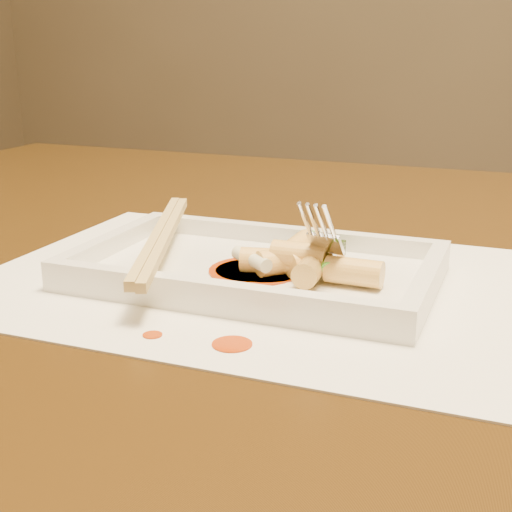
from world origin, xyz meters
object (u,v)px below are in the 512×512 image
(placemat, at_px, (256,280))
(fork, at_px, (359,172))
(plate_base, at_px, (256,274))
(chopstick_a, at_px, (157,235))
(table, at_px, (386,375))

(placemat, height_order, fork, fork)
(plate_base, xyz_separation_m, fork, (0.07, 0.02, 0.08))
(placemat, distance_m, chopstick_a, 0.09)
(placemat, bearing_deg, fork, 14.42)
(table, distance_m, plate_base, 0.16)
(fork, bearing_deg, chopstick_a, -173.25)
(plate_base, distance_m, fork, 0.11)
(fork, bearing_deg, plate_base, -165.58)
(table, relative_size, fork, 10.00)
(chopstick_a, height_order, fork, fork)
(placemat, relative_size, fork, 2.86)
(plate_base, bearing_deg, chopstick_a, 180.00)
(placemat, relative_size, chopstick_a, 1.68)
(table, bearing_deg, placemat, -134.81)
(table, xyz_separation_m, fork, (-0.02, -0.07, 0.18))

